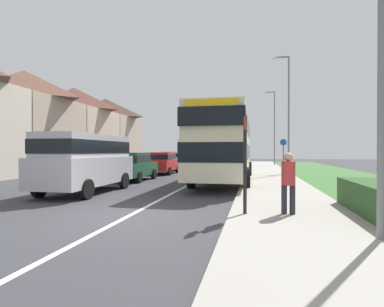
# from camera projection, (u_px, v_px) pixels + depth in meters

# --- Properties ---
(ground_plane) EXTENTS (120.00, 120.00, 0.00)m
(ground_plane) POSITION_uv_depth(u_px,v_px,m) (127.00, 217.00, 8.01)
(ground_plane) COLOR #38383D
(lane_marking_centre) EXTENTS (0.14, 60.00, 0.01)m
(lane_marking_centre) POSITION_uv_depth(u_px,v_px,m) (190.00, 184.00, 15.85)
(lane_marking_centre) COLOR silver
(lane_marking_centre) RESTS_ON ground_plane
(pavement_near_side) EXTENTS (3.20, 68.00, 0.12)m
(pavement_near_side) POSITION_uv_depth(u_px,v_px,m) (278.00, 190.00, 13.06)
(pavement_near_side) COLOR #9E998E
(pavement_near_side) RESTS_ON ground_plane
(roadside_hedge) EXTENTS (1.10, 3.82, 0.90)m
(roadside_hedge) POSITION_uv_depth(u_px,v_px,m) (381.00, 202.00, 7.62)
(roadside_hedge) COLOR #2D5128
(roadside_hedge) RESTS_ON ground_plane
(double_decker_bus) EXTENTS (2.80, 11.47, 3.70)m
(double_decker_bus) POSITION_uv_depth(u_px,v_px,m) (225.00, 143.00, 16.97)
(double_decker_bus) COLOR beige
(double_decker_bus) RESTS_ON ground_plane
(parked_van_silver) EXTENTS (2.11, 5.13, 2.36)m
(parked_van_silver) POSITION_uv_depth(u_px,v_px,m) (86.00, 159.00, 12.62)
(parked_van_silver) COLOR #B7B7BC
(parked_van_silver) RESTS_ON ground_plane
(parked_car_dark_green) EXTENTS (1.99, 3.96, 1.61)m
(parked_car_dark_green) POSITION_uv_depth(u_px,v_px,m) (131.00, 165.00, 17.68)
(parked_car_dark_green) COLOR #19472D
(parked_car_dark_green) RESTS_ON ground_plane
(parked_car_red) EXTENTS (1.96, 3.95, 1.60)m
(parked_car_red) POSITION_uv_depth(u_px,v_px,m) (162.00, 162.00, 22.87)
(parked_car_red) COLOR #B21E1E
(parked_car_red) RESTS_ON ground_plane
(parked_car_white) EXTENTS (1.94, 4.17, 1.65)m
(parked_car_white) POSITION_uv_depth(u_px,v_px,m) (175.00, 160.00, 27.89)
(parked_car_white) COLOR silver
(parked_car_white) RESTS_ON ground_plane
(pedestrian_at_stop) EXTENTS (0.34, 0.34, 1.67)m
(pedestrian_at_stop) POSITION_uv_depth(u_px,v_px,m) (288.00, 180.00, 7.77)
(pedestrian_at_stop) COLOR #23232D
(pedestrian_at_stop) RESTS_ON ground_plane
(bus_stop_sign) EXTENTS (0.09, 0.52, 2.60)m
(bus_stop_sign) POSITION_uv_depth(u_px,v_px,m) (245.00, 158.00, 7.82)
(bus_stop_sign) COLOR black
(bus_stop_sign) RESTS_ON ground_plane
(cycle_route_sign) EXTENTS (0.44, 0.08, 2.52)m
(cycle_route_sign) POSITION_uv_depth(u_px,v_px,m) (283.00, 155.00, 21.12)
(cycle_route_sign) COLOR slate
(cycle_route_sign) RESTS_ON ground_plane
(street_lamp_near) EXTENTS (1.14, 0.20, 6.80)m
(street_lamp_near) POSITION_uv_depth(u_px,v_px,m) (375.00, 28.00, 5.59)
(street_lamp_near) COLOR slate
(street_lamp_near) RESTS_ON ground_plane
(street_lamp_mid) EXTENTS (1.14, 0.20, 8.16)m
(street_lamp_mid) POSITION_uv_depth(u_px,v_px,m) (287.00, 108.00, 21.06)
(street_lamp_mid) COLOR slate
(street_lamp_mid) RESTS_ON ground_plane
(street_lamp_far) EXTENTS (1.14, 0.20, 8.45)m
(street_lamp_far) POSITION_uv_depth(u_px,v_px,m) (274.00, 124.00, 35.11)
(street_lamp_far) COLOR slate
(street_lamp_far) RESTS_ON ground_plane
(house_terrace_far_side) EXTENTS (6.85, 26.66, 7.99)m
(house_terrace_far_side) POSITION_uv_depth(u_px,v_px,m) (52.00, 125.00, 27.38)
(house_terrace_far_side) COLOR beige
(house_terrace_far_side) RESTS_ON ground_plane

